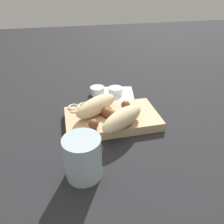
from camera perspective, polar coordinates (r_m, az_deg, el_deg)
name	(u,v)px	position (r m, az deg, el deg)	size (l,w,h in m)	color
ground_plane	(112,122)	(0.64, 0.00, -2.73)	(3.00, 3.00, 0.00)	#232326
food_tray	(112,119)	(0.63, 0.00, -1.76)	(0.27, 0.15, 0.03)	tan
bread_roll	(109,112)	(0.60, -0.81, 0.08)	(0.20, 0.20, 0.05)	beige
sausage	(111,114)	(0.61, -0.36, -0.50)	(0.13, 0.12, 0.03)	brown
pickled_veggies	(81,108)	(0.66, -7.99, 1.07)	(0.07, 0.07, 0.01)	#F99E4C
napkin	(113,95)	(0.79, 0.38, 4.39)	(0.17, 0.17, 0.00)	white
condiment_cup_near	(115,91)	(0.79, 0.91, 5.40)	(0.05, 0.05, 0.03)	silver
condiment_cup_far	(97,91)	(0.80, -3.85, 5.53)	(0.05, 0.05, 0.03)	silver
drink_glass	(83,158)	(0.46, -7.61, -11.71)	(0.08, 0.08, 0.10)	silver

